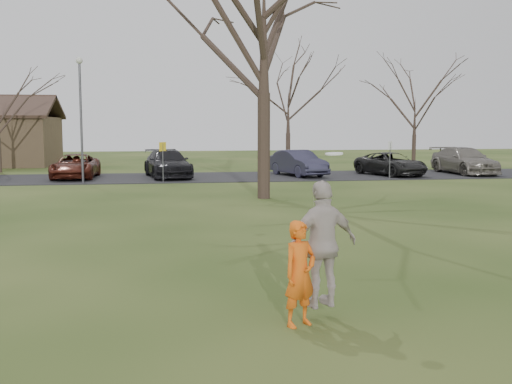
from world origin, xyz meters
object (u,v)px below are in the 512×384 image
player_defender (300,274)px  car_3 (168,164)px  car_2 (75,166)px  car_7 (464,161)px  lamp_post (81,104)px  big_tree (264,20)px  catching_play (323,244)px  car_6 (391,164)px  car_5 (298,163)px

player_defender → car_3: player_defender is taller
car_2 → car_7: size_ratio=0.88×
player_defender → car_3: size_ratio=0.30×
lamp_post → big_tree: big_tree is taller
catching_play → lamp_post: 23.70m
car_6 → car_7: car_7 is taller
player_defender → car_6: player_defender is taller
car_5 → car_7: car_7 is taller
car_2 → car_7: (22.52, -0.23, 0.12)m
player_defender → car_6: (11.04, 24.87, -0.09)m
catching_play → big_tree: size_ratio=0.17×
lamp_post → car_7: bearing=6.4°
car_6 → lamp_post: lamp_post is taller
catching_play → big_tree: 16.31m
car_3 → catching_play: 25.33m
player_defender → catching_play: catching_play is taller
car_2 → car_7: 22.52m
car_3 → lamp_post: lamp_post is taller
car_5 → car_6: (5.38, -0.44, -0.08)m
lamp_post → car_2: bearing=105.2°
car_2 → catching_play: 26.29m
car_2 → catching_play: catching_play is taller
car_3 → car_6: 12.78m
car_3 → car_6: car_3 is taller
player_defender → lamp_post: bearing=76.0°
car_7 → catching_play: catching_play is taller
car_2 → car_5: 12.36m
car_2 → big_tree: (8.72, -10.16, 6.30)m
catching_play → car_5: bearing=78.2°
player_defender → car_2: (-6.70, 25.56, -0.09)m
catching_play → car_6: bearing=66.6°
car_7 → car_2: bearing=176.6°
car_6 → lamp_post: size_ratio=0.75×
player_defender → car_3: bearing=65.3°
car_7 → lamp_post: 22.16m
player_defender → car_5: bearing=48.8°
car_7 → catching_play: size_ratio=2.28×
car_5 → catching_play: 25.60m
player_defender → big_tree: (2.02, 15.40, 6.22)m
car_3 → car_5: bearing=-10.5°
car_2 → car_6: bearing=-0.5°
car_5 → lamp_post: lamp_post is taller
car_5 → big_tree: (-3.64, -9.91, 6.23)m
car_5 → catching_play: (-5.25, -25.05, 0.39)m
car_3 → big_tree: 12.42m
car_3 → lamp_post: size_ratio=0.84×
car_3 → catching_play: (2.13, -25.24, 0.36)m
car_5 → car_3: bearing=160.9°
car_2 → car_5: (12.36, -0.25, 0.08)m
big_tree → car_6: bearing=46.4°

